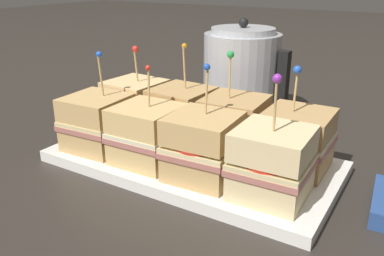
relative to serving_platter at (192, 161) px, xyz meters
The scene contains 11 objects.
ground_plane 0.01m from the serving_platter, ahead, with size 6.00×6.00×0.00m, color #2D2823.
serving_platter is the anchor object (origin of this frame).
sandwich_front_far_left 0.17m from the serving_platter, 161.93° to the right, with size 0.10×0.10×0.16m.
sandwich_front_center_left 0.09m from the serving_platter, 136.42° to the right, with size 0.10×0.10×0.15m.
sandwich_front_center_right 0.09m from the serving_platter, 45.41° to the right, with size 0.10×0.10×0.16m.
sandwich_front_far_right 0.17m from the serving_platter, 17.96° to the right, with size 0.10×0.10×0.17m.
sandwich_back_far_left 0.17m from the serving_platter, 161.84° to the left, with size 0.10×0.10×0.16m.
sandwich_back_center_left 0.09m from the serving_platter, 135.57° to the left, with size 0.10×0.10×0.17m.
sandwich_back_center_right 0.09m from the serving_platter, 45.49° to the left, with size 0.10×0.10×0.17m.
sandwich_back_far_right 0.17m from the serving_platter, 17.81° to the left, with size 0.10×0.10×0.16m.
kettle_steel 0.28m from the serving_platter, 98.58° to the left, with size 0.18×0.16×0.21m.
Camera 1 is at (0.31, -0.51, 0.30)m, focal length 38.00 mm.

